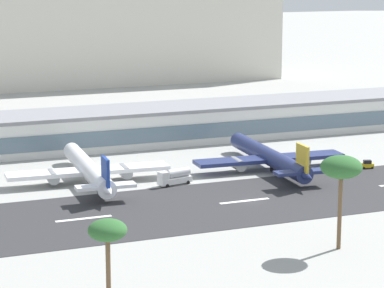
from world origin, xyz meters
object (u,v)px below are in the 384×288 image
(palm_tree_0, at_px, (108,233))
(palm_tree_3, at_px, (341,169))
(service_baggage_tug_0, at_px, (367,164))
(distant_hotel_block, at_px, (117,28))
(terminal_building, at_px, (131,126))
(service_fuel_truck_1, at_px, (175,177))
(airliner_navy_tail_gate_0, at_px, (89,170))
(airliner_gold_tail_gate_1, at_px, (271,158))

(palm_tree_0, xyz_separation_m, palm_tree_3, (49.42, 17.23, 1.44))
(palm_tree_3, bearing_deg, service_baggage_tug_0, 52.46)
(palm_tree_0, bearing_deg, distant_hotel_block, 72.69)
(terminal_building, height_order, service_fuel_truck_1, terminal_building)
(service_fuel_truck_1, distance_m, palm_tree_0, 83.20)
(airliner_navy_tail_gate_0, bearing_deg, terminal_building, -26.33)
(airliner_navy_tail_gate_0, height_order, service_baggage_tug_0, airliner_navy_tail_gate_0)
(distant_hotel_block, bearing_deg, service_fuel_truck_1, -102.82)
(distant_hotel_block, bearing_deg, palm_tree_3, -97.10)
(distant_hotel_block, height_order, palm_tree_3, distant_hotel_block)
(airliner_navy_tail_gate_0, height_order, service_fuel_truck_1, airliner_navy_tail_gate_0)
(service_fuel_truck_1, bearing_deg, terminal_building, -108.41)
(airliner_gold_tail_gate_1, relative_size, palm_tree_3, 2.80)
(service_fuel_truck_1, bearing_deg, airliner_navy_tail_gate_0, -37.75)
(airliner_gold_tail_gate_1, distance_m, service_baggage_tug_0, 25.43)
(airliner_gold_tail_gate_1, xyz_separation_m, palm_tree_0, (-66.10, -77.63, 10.60))
(terminal_building, relative_size, airliner_navy_tail_gate_0, 4.07)
(service_fuel_truck_1, relative_size, palm_tree_3, 0.50)
(airliner_navy_tail_gate_0, bearing_deg, palm_tree_3, -151.38)
(service_fuel_truck_1, bearing_deg, service_baggage_tug_0, 164.78)
(terminal_building, bearing_deg, distant_hotel_block, 74.59)
(terminal_building, height_order, distant_hotel_block, distant_hotel_block)
(service_fuel_truck_1, height_order, palm_tree_0, palm_tree_0)
(terminal_building, distance_m, airliner_gold_tail_gate_1, 51.27)
(terminal_building, xyz_separation_m, service_fuel_truck_1, (-5.21, -50.30, -3.29))
(terminal_building, height_order, palm_tree_3, palm_tree_3)
(terminal_building, xyz_separation_m, airliner_gold_tail_gate_1, (23.00, -45.78, -2.02))
(service_baggage_tug_0, bearing_deg, airliner_gold_tail_gate_1, -179.70)
(airliner_gold_tail_gate_1, xyz_separation_m, palm_tree_3, (-16.67, -60.40, 12.05))
(palm_tree_3, bearing_deg, distant_hotel_block, 82.90)
(airliner_navy_tail_gate_0, height_order, palm_tree_3, palm_tree_3)
(terminal_building, bearing_deg, palm_tree_3, -86.59)
(distant_hotel_block, relative_size, airliner_gold_tail_gate_1, 3.02)
(terminal_building, xyz_separation_m, palm_tree_0, (-43.10, -123.41, 8.58))
(terminal_building, xyz_separation_m, service_baggage_tug_0, (47.33, -52.80, -4.28))
(terminal_building, xyz_separation_m, airliner_navy_tail_gate_0, (-23.88, -41.49, -2.04))
(distant_hotel_block, height_order, service_baggage_tug_0, distant_hotel_block)
(terminal_building, distance_m, palm_tree_0, 131.00)
(distant_hotel_block, height_order, service_fuel_truck_1, distant_hotel_block)
(distant_hotel_block, xyz_separation_m, service_baggage_tug_0, (11.68, -182.13, -23.72))
(distant_hotel_block, xyz_separation_m, service_fuel_truck_1, (-40.87, -179.62, -22.74))
(terminal_building, xyz_separation_m, distant_hotel_block, (35.65, 129.33, 19.44))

